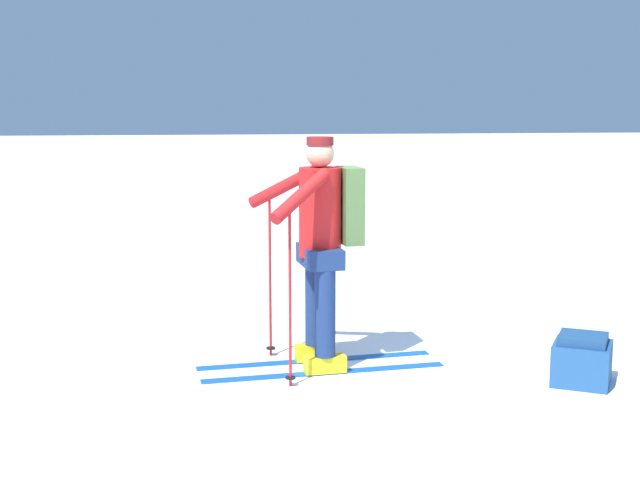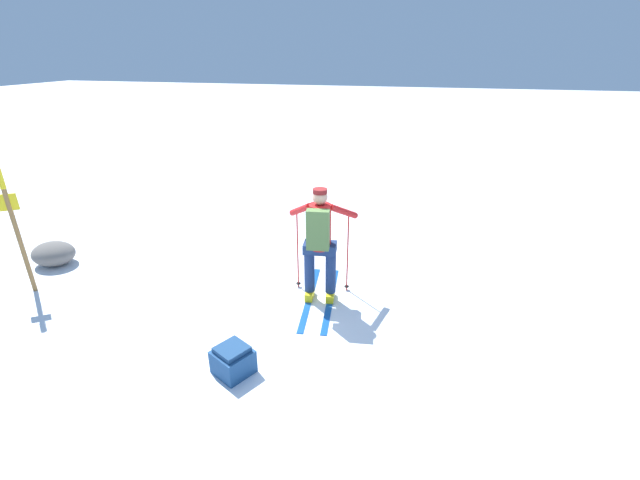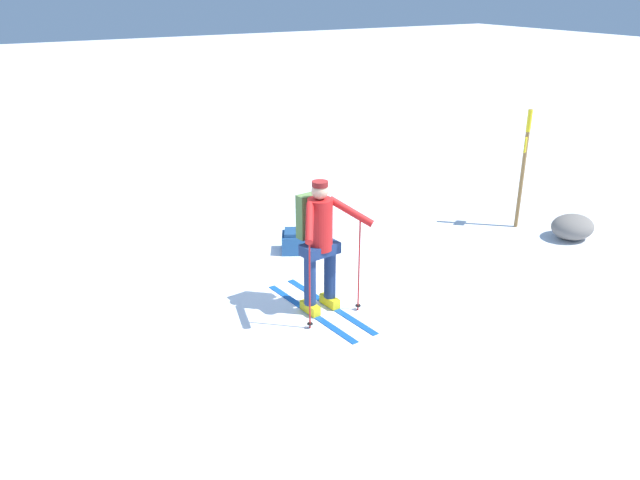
# 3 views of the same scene
# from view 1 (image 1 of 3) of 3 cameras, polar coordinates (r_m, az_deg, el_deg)

# --- Properties ---
(ground_plane) EXTENTS (80.00, 80.00, 0.00)m
(ground_plane) POSITION_cam_1_polar(r_m,az_deg,el_deg) (6.25, 4.22, -9.27)
(ground_plane) COLOR white
(skier) EXTENTS (1.02, 1.82, 1.69)m
(skier) POSITION_cam_1_polar(r_m,az_deg,el_deg) (6.42, 0.16, 0.06)
(skier) COLOR #144C9E
(skier) RESTS_ON ground_plane
(dropped_backpack) EXTENTS (0.53, 0.52, 0.35)m
(dropped_backpack) POSITION_cam_1_polar(r_m,az_deg,el_deg) (6.50, 16.42, -7.39)
(dropped_backpack) COLOR navy
(dropped_backpack) RESTS_ON ground_plane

